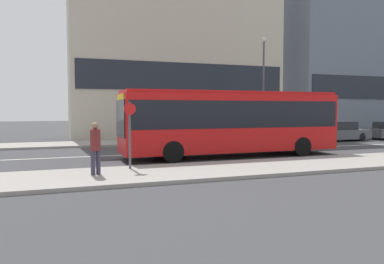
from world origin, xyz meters
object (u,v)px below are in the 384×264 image
object	(u,v)px
city_bus	(231,119)
bus_stop_sign	(130,129)
street_lamp	(263,78)
parked_car_0	(338,132)
pedestrian_near_stop	(95,145)

from	to	relation	value
city_bus	bus_stop_sign	size ratio (longest dim) A/B	4.37
street_lamp	parked_car_0	bearing A→B (deg)	-19.42
pedestrian_near_stop	bus_stop_sign	world-z (taller)	bus_stop_sign
city_bus	bus_stop_sign	bearing A→B (deg)	-155.24
pedestrian_near_stop	street_lamp	xyz separation A→B (m)	(13.06, 11.18, 3.48)
parked_car_0	street_lamp	bearing A→B (deg)	160.58
bus_stop_sign	street_lamp	xyz separation A→B (m)	(11.73, 10.27, 3.03)
pedestrian_near_stop	street_lamp	bearing A→B (deg)	-164.32
parked_car_0	bus_stop_sign	xyz separation A→B (m)	(-16.98, -8.42, 0.92)
city_bus	street_lamp	bearing A→B (deg)	47.23
city_bus	bus_stop_sign	distance (m)	6.26
pedestrian_near_stop	bus_stop_sign	xyz separation A→B (m)	(1.33, 0.91, 0.45)
pedestrian_near_stop	parked_car_0	bearing A→B (deg)	-177.88
street_lamp	bus_stop_sign	bearing A→B (deg)	-138.79
city_bus	street_lamp	distance (m)	10.02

